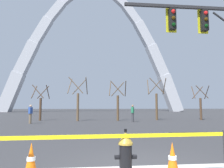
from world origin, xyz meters
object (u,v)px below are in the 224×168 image
Objects in this scene: fire_hydrant at (126,155)px; traffic_cone_by_hydrant at (173,160)px; monument_arch at (94,53)px; pedestrian_walking_left at (30,114)px; pedestrian_standing_center at (133,113)px; traffic_cone_mid_sidewalk at (31,161)px.

fire_hydrant is 0.96m from traffic_cone_by_hydrant.
monument_arch is 42.83m from pedestrian_walking_left.
pedestrian_walking_left is at bearing 111.13° from fire_hydrant.
traffic_cone_by_hydrant is (0.95, -0.13, -0.11)m from fire_hydrant.
pedestrian_standing_center reaches higher than fire_hydrant.
pedestrian_standing_center is (2.89, -38.52, -15.10)m from monument_arch.
pedestrian_standing_center is at bearing 6.85° from pedestrian_walking_left.
pedestrian_walking_left is (-6.64, 14.86, 0.46)m from traffic_cone_by_hydrant.
monument_arch is at bearing 90.54° from traffic_cone_by_hydrant.
pedestrian_walking_left is at bearing 104.50° from traffic_cone_mid_sidewalk.
pedestrian_walking_left is 1.00× the size of pedestrian_standing_center.
monument_arch reaches higher than traffic_cone_mid_sidewalk.
pedestrian_walking_left is at bearing -98.80° from monument_arch.
traffic_cone_by_hydrant is 1.00× the size of traffic_cone_mid_sidewalk.
monument_arch reaches higher than pedestrian_standing_center.
monument_arch is 30.80× the size of pedestrian_standing_center.
fire_hydrant is 1.91m from traffic_cone_mid_sidewalk.
pedestrian_walking_left is (-5.70, 14.73, 0.35)m from fire_hydrant.
fire_hydrant is at bearing -68.87° from pedestrian_walking_left.
traffic_cone_by_hydrant is at bearing -4.41° from traffic_cone_mid_sidewalk.
traffic_cone_by_hydrant is 0.01× the size of monument_arch.
fire_hydrant is 0.62× the size of pedestrian_standing_center.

